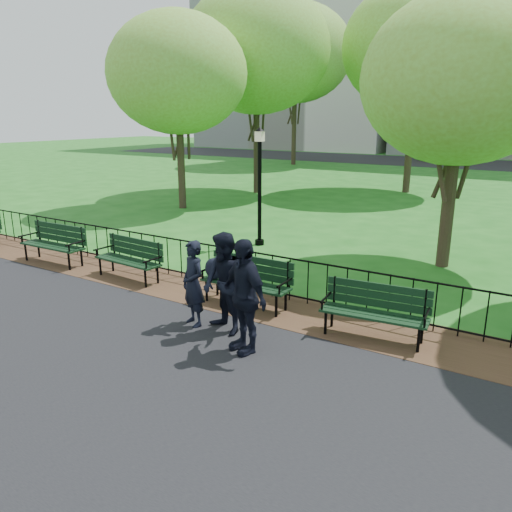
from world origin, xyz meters
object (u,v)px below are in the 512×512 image
Objects in this scene: person_mid at (225,284)px; tree_near_w at (177,74)px; tree_mid_w at (256,50)px; tree_far_w at (295,53)px; taxi at (447,152)px; tree_far_c at (417,47)px; tree_near_e at (462,79)px; park_bench_right_a at (376,306)px; person_left at (193,284)px; park_bench_left_b at (55,239)px; park_bench_left_a at (131,254)px; park_bench_main at (235,273)px; lamppost at (260,182)px; person_right at (244,296)px.

tree_near_w is at bearing 155.76° from person_mid.
tree_near_w is at bearing -93.52° from tree_mid_w.
tree_far_w is 14.15m from taxi.
tree_far_c is (6.35, 8.98, 1.45)m from tree_near_w.
tree_mid_w reaches higher than tree_near_e.
park_bench_right_a is 1.17× the size of person_left.
person_mid is (6.01, -1.15, 0.27)m from park_bench_left_b.
park_bench_left_a is at bearing 173.20° from park_bench_right_a.
person_left is at bearing -91.76° from park_bench_main.
person_left is (2.85, -1.29, 0.20)m from park_bench_left_a.
tree_near_e is (0.03, 4.86, 3.79)m from park_bench_right_a.
lamppost reaches higher than taxi.
person_right reaches higher than park_bench_left_a.
tree_near_e is (10.62, -2.75, -0.72)m from tree_near_w.
tree_near_w is (-10.58, 7.62, 4.50)m from park_bench_right_a.
tree_near_w is at bearing 134.79° from park_bench_main.
park_bench_right_a is (2.84, -0.04, -0.06)m from park_bench_main.
person_right is at bearing -9.56° from person_mid.
tree_mid_w is 0.82× the size of tree_far_w.
tree_near_e is 12.67m from tree_far_c.
taxi is at bearing 118.33° from person_mid.
park_bench_left_a is 0.99× the size of person_right.
person_left is at bearing -115.52° from tree_near_e.
park_bench_left_a is at bearing -57.09° from tree_near_w.
lamppost is at bearing 138.38° from person_mid.
person_left is 1.36m from person_right.
person_left is 0.84× the size of person_right.
park_bench_left_b is 0.30× the size of tree_near_e.
person_right is at bearing -60.27° from lamppost.
tree_near_w is 27.12m from taxi.
tree_mid_w reaches higher than park_bench_main.
park_bench_left_b is at bearing -165.93° from taxi.
park_bench_left_b is 14.09m from tree_mid_w.
park_bench_right_a is at bearing 68.89° from person_right.
person_mid is at bearing -63.30° from park_bench_main.
park_bench_main reaches higher than park_bench_left_a.
tree_near_w reaches higher than person_left.
park_bench_left_b is at bearing -168.73° from person_mid.
tree_near_e is 3.63× the size of person_mid.
tree_mid_w is 5.32× the size of person_mid.
park_bench_right_a is 2.24m from person_right.
park_bench_right_a is at bearing -50.98° from tree_mid_w.
person_left is (1.37, -17.79, -5.75)m from tree_far_c.
tree_far_c is (-4.27, 11.73, 2.17)m from tree_near_e.
tree_far_c reaches higher than lamppost.
park_bench_main is at bearing -85.19° from tree_far_c.
park_bench_main is at bearing 2.73° from park_bench_left_a.
park_bench_main is at bearing -1.14° from park_bench_left_b.
person_right is at bearing -58.54° from tree_mid_w.
person_mid is at bearing -63.74° from lamppost.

